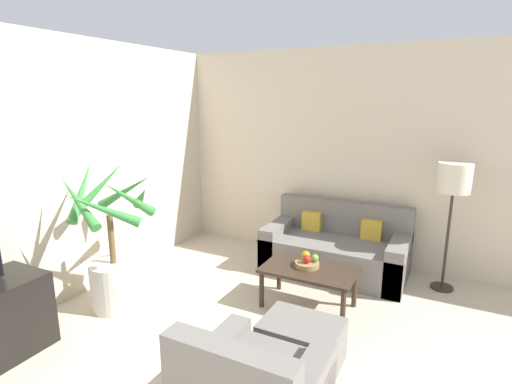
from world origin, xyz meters
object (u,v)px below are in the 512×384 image
object	(u,v)px
sofa_loveseat	(336,250)
apple_green	(315,258)
floor_lamp	(454,183)
coffee_table	(309,274)
potted_palm	(114,259)
orange_fruit	(306,255)
fruit_bowl	(307,264)
apple_red	(307,259)
ottoman	(301,343)

from	to	relation	value
sofa_loveseat	apple_green	size ratio (longest dim) A/B	21.75
floor_lamp	coffee_table	bearing A→B (deg)	-138.31
potted_palm	coffee_table	xyz separation A→B (m)	(1.74, 0.89, -0.16)
floor_lamp	orange_fruit	distance (m)	1.74
sofa_loveseat	fruit_bowl	xyz separation A→B (m)	(-0.03, -0.93, 0.16)
floor_lamp	apple_red	world-z (taller)	floor_lamp
apple_red	orange_fruit	size ratio (longest dim) A/B	0.92
apple_red	apple_green	bearing A→B (deg)	49.53
apple_red	fruit_bowl	bearing A→B (deg)	99.55
apple_red	apple_green	size ratio (longest dim) A/B	1.06
fruit_bowl	apple_green	distance (m)	0.10
potted_palm	sofa_loveseat	world-z (taller)	potted_palm
fruit_bowl	ottoman	size ratio (longest dim) A/B	0.40
potted_palm	floor_lamp	xyz separation A→B (m)	(2.94, 1.96, 0.69)
sofa_loveseat	apple_red	bearing A→B (deg)	-91.83
potted_palm	floor_lamp	distance (m)	3.60
potted_palm	fruit_bowl	xyz separation A→B (m)	(1.70, 0.94, -0.08)
apple_green	orange_fruit	bearing A→B (deg)	171.51
sofa_loveseat	fruit_bowl	world-z (taller)	sofa_loveseat
coffee_table	potted_palm	bearing A→B (deg)	-152.79
fruit_bowl	orange_fruit	world-z (taller)	orange_fruit
orange_fruit	ottoman	distance (m)	1.09
fruit_bowl	orange_fruit	size ratio (longest dim) A/B	2.79
fruit_bowl	apple_green	world-z (taller)	apple_green
fruit_bowl	orange_fruit	distance (m)	0.10
sofa_loveseat	apple_green	distance (m)	0.91
coffee_table	ottoman	xyz separation A→B (m)	(0.26, -0.88, -0.17)
sofa_loveseat	apple_red	distance (m)	0.98
potted_palm	ottoman	xyz separation A→B (m)	(2.00, 0.02, -0.34)
ottoman	orange_fruit	bearing A→B (deg)	108.97
fruit_bowl	ottoman	distance (m)	1.00
sofa_loveseat	coffee_table	size ratio (longest dim) A/B	1.80
orange_fruit	sofa_loveseat	bearing A→B (deg)	85.10
coffee_table	apple_green	xyz separation A→B (m)	(0.03, 0.09, 0.15)
sofa_loveseat	ottoman	size ratio (longest dim) A/B	2.69
apple_green	apple_red	bearing A→B (deg)	-130.47
potted_palm	apple_green	world-z (taller)	potted_palm
apple_green	sofa_loveseat	bearing A→B (deg)	91.93
potted_palm	floor_lamp	bearing A→B (deg)	33.75
fruit_bowl	apple_green	xyz separation A→B (m)	(0.06, 0.05, 0.06)
apple_red	ottoman	size ratio (longest dim) A/B	0.13
floor_lamp	apple_red	bearing A→B (deg)	-139.61
potted_palm	orange_fruit	world-z (taller)	potted_palm
potted_palm	fruit_bowl	bearing A→B (deg)	28.88
potted_palm	apple_green	size ratio (longest dim) A/B	19.31
potted_palm	apple_green	distance (m)	2.02
potted_palm	sofa_loveseat	size ratio (longest dim) A/B	0.89
floor_lamp	ottoman	bearing A→B (deg)	-115.77
floor_lamp	orange_fruit	world-z (taller)	floor_lamp
orange_fruit	potted_palm	bearing A→B (deg)	-148.95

